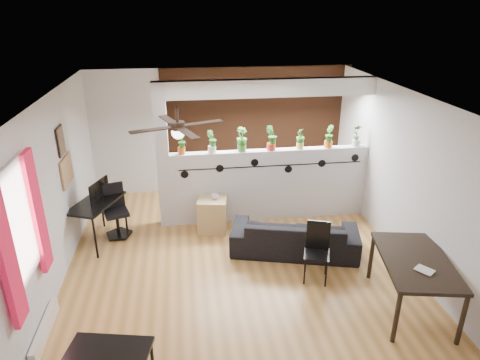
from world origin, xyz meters
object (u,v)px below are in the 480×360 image
object	(u,v)px
potted_plant_4	(300,138)
cube_shelf	(212,215)
office_chair	(116,214)
sofa	(295,236)
potted_plant_5	(329,136)
cup	(215,197)
folding_chair	(317,246)
potted_plant_6	(357,135)
potted_plant_2	(242,139)
dining_table	(416,265)
potted_plant_0	(181,143)
potted_plant_3	(271,137)
coffee_table	(108,354)
computer_desk	(96,206)
ceiling_fan	(178,128)
potted_plant_1	(212,141)

from	to	relation	value
potted_plant_4	cube_shelf	xyz separation A→B (m)	(-1.63, -0.34, -1.24)
potted_plant_4	office_chair	xyz separation A→B (m)	(-3.29, -0.29, -1.14)
sofa	potted_plant_5	bearing A→B (deg)	-111.08
cup	folding_chair	distance (m)	2.10
potted_plant_4	potted_plant_5	bearing A→B (deg)	0.00
sofa	cup	bearing A→B (deg)	-20.96
potted_plant_6	office_chair	size ratio (longest dim) A/B	0.44
potted_plant_6	potted_plant_2	bearing A→B (deg)	180.00
potted_plant_4	dining_table	distance (m)	3.04
potted_plant_0	potted_plant_3	size ratio (longest dim) A/B	0.84
potted_plant_2	coffee_table	world-z (taller)	potted_plant_2
computer_desk	office_chair	world-z (taller)	office_chair
ceiling_fan	computer_desk	size ratio (longest dim) A/B	1.03
sofa	computer_desk	distance (m)	3.30
potted_plant_1	sofa	xyz separation A→B (m)	(1.22, -1.22, -1.28)
sofa	office_chair	xyz separation A→B (m)	(-2.93, 0.93, 0.12)
potted_plant_2	coffee_table	bearing A→B (deg)	-118.79
potted_plant_2	folding_chair	size ratio (longest dim) A/B	0.49
potted_plant_4	cube_shelf	bearing A→B (deg)	-168.19
potted_plant_0	potted_plant_2	distance (m)	1.05
cube_shelf	potted_plant_2	bearing A→B (deg)	40.61
office_chair	coffee_table	bearing A→B (deg)	-84.32
potted_plant_1	potted_plant_3	bearing A→B (deg)	0.00
folding_chair	potted_plant_3	bearing A→B (deg)	98.97
potted_plant_2	potted_plant_4	bearing A→B (deg)	-0.00
potted_plant_6	coffee_table	distance (m)	5.45
potted_plant_1	ceiling_fan	bearing A→B (deg)	-106.89
potted_plant_5	cube_shelf	xyz separation A→B (m)	(-2.15, -0.34, -1.26)
ceiling_fan	sofa	world-z (taller)	ceiling_fan
sofa	computer_desk	size ratio (longest dim) A/B	1.67
potted_plant_4	dining_table	world-z (taller)	potted_plant_4
ceiling_fan	folding_chair	world-z (taller)	ceiling_fan
sofa	cube_shelf	world-z (taller)	cube_shelf
cube_shelf	cup	bearing A→B (deg)	9.91
coffee_table	office_chair	bearing A→B (deg)	95.68
potted_plant_6	coffee_table	size ratio (longest dim) A/B	0.43
sofa	office_chair	world-z (taller)	office_chair
potted_plant_1	coffee_table	xyz separation A→B (m)	(-1.39, -3.48, -1.20)
sofa	cube_shelf	xyz separation A→B (m)	(-1.27, 0.88, 0.02)
potted_plant_5	office_chair	distance (m)	4.00
office_chair	potted_plant_5	bearing A→B (deg)	4.31
potted_plant_0	cup	size ratio (longest dim) A/B	3.11
coffee_table	potted_plant_1	bearing A→B (deg)	68.28
potted_plant_0	potted_plant_2	world-z (taller)	potted_plant_2
potted_plant_2	office_chair	bearing A→B (deg)	-172.67
ceiling_fan	potted_plant_4	size ratio (longest dim) A/B	3.20
cup	computer_desk	world-z (taller)	computer_desk
cup	dining_table	xyz separation A→B (m)	(2.38, -2.46, 0.02)
potted_plant_5	cup	distance (m)	2.32
potted_plant_3	cup	world-z (taller)	potted_plant_3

